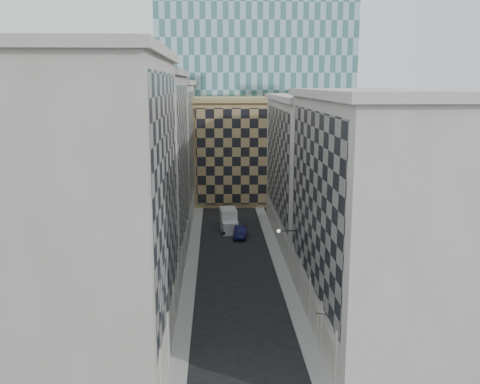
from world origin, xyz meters
name	(u,v)px	position (x,y,z in m)	size (l,w,h in m)	color
sidewalk_west	(191,269)	(-5.25, 30.00, 0.07)	(1.50, 100.00, 0.15)	gray
sidewalk_east	(281,267)	(5.25, 30.00, 0.07)	(1.50, 100.00, 0.15)	gray
bldg_left_a	(103,208)	(-10.88, 11.00, 11.82)	(10.80, 22.80, 23.70)	#A7A296
bldg_left_b	(142,170)	(-10.88, 33.00, 11.32)	(10.80, 22.80, 22.70)	gray
bldg_left_c	(161,151)	(-10.88, 55.00, 10.83)	(10.80, 22.80, 21.70)	#A7A296
bldg_right_a	(369,212)	(10.88, 15.00, 10.32)	(10.80, 26.80, 20.70)	#B1ADA3
bldg_right_b	(313,169)	(10.89, 42.00, 9.85)	(10.80, 28.80, 19.70)	#B1ADA3
tan_block	(239,149)	(2.00, 67.90, 9.44)	(16.80, 14.80, 18.80)	#A28355
church_tower	(226,55)	(0.00, 82.00, 26.95)	(7.20, 7.20, 51.50)	#2C2822
flagpoles_left	(164,278)	(-5.90, 6.00, 8.00)	(0.10, 6.33, 2.33)	gray
bracket_lamp	(280,231)	(4.38, 24.00, 6.20)	(1.98, 0.36, 0.36)	black
box_truck	(229,221)	(-0.41, 46.77, 1.35)	(2.72, 5.82, 3.11)	silver
dark_car	(241,232)	(1.13, 42.97, 0.78)	(1.66, 4.76, 1.57)	#0F0F37
shop_sign	(319,319)	(5.42, 7.97, 3.83)	(0.82, 0.72, 0.82)	black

